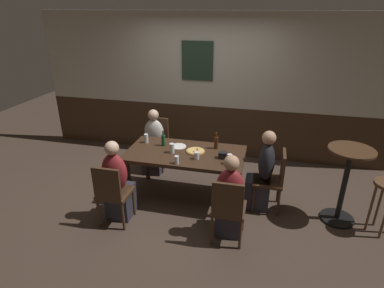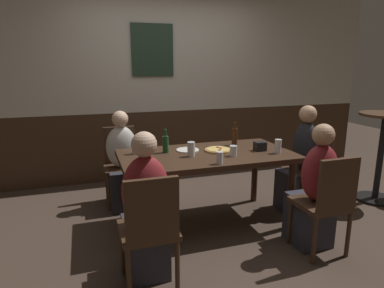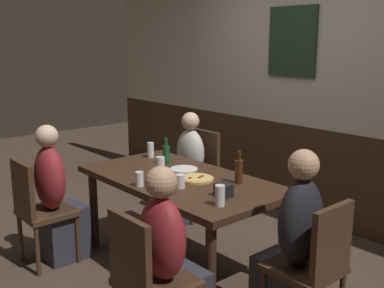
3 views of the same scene
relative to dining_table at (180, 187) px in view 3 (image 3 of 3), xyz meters
name	(u,v)px [view 3 (image 3 of 3)]	position (x,y,z in m)	size (l,w,h in m)	color
ground_plane	(181,264)	(0.00, 0.00, -0.66)	(12.00, 12.00, 0.00)	#423328
wall_back	(309,91)	(0.00, 1.65, 0.64)	(6.40, 0.13, 2.60)	#3D2819
dining_table	(180,187)	(0.00, 0.00, 0.00)	(1.69, 0.89, 0.74)	#382316
chair_left_far	(199,169)	(-0.74, 0.86, -0.16)	(0.40, 0.40, 0.88)	#422B1C
chair_right_near	(146,277)	(0.74, -0.86, -0.16)	(0.40, 0.40, 0.88)	#422B1C
chair_head_east	(315,263)	(1.26, 0.00, -0.16)	(0.40, 0.40, 0.88)	#422B1C
chair_left_near	(38,207)	(-0.74, -0.86, -0.16)	(0.40, 0.40, 0.88)	#422B1C
person_left_far	(187,175)	(-0.74, 0.69, -0.20)	(0.34, 0.37, 1.09)	#2D2D38
person_right_near	(169,272)	(0.74, -0.70, -0.19)	(0.34, 0.37, 1.12)	#2D2D38
person_head_east	(293,254)	(1.10, 0.00, -0.17)	(0.37, 0.34, 1.17)	#2D2D38
person_left_near	(57,204)	(-0.74, -0.70, -0.18)	(0.34, 0.37, 1.14)	#2D2D38
pizza	(197,179)	(0.14, 0.05, 0.09)	(0.27, 0.27, 0.03)	tan
highball_clear	(220,197)	(0.66, -0.21, 0.14)	(0.07, 0.07, 0.14)	silver
beer_glass_half	(139,180)	(-0.02, -0.37, 0.13)	(0.06, 0.06, 0.11)	silver
beer_glass_tall	(151,150)	(-0.67, 0.20, 0.15)	(0.06, 0.06, 0.14)	silver
tumbler_water	(180,182)	(0.21, -0.17, 0.12)	(0.07, 0.07, 0.10)	silver
pint_glass_pale	(160,167)	(-0.18, -0.06, 0.14)	(0.07, 0.07, 0.14)	silver
beer_bottle_green	(166,154)	(-0.38, 0.15, 0.17)	(0.06, 0.06, 0.24)	#194723
beer_bottle_brown	(239,171)	(0.41, 0.23, 0.18)	(0.06, 0.06, 0.25)	#42230F
plate_white_large	(184,169)	(-0.15, 0.16, 0.09)	(0.23, 0.23, 0.01)	white
condiment_caddy	(224,190)	(0.55, -0.07, 0.13)	(0.11, 0.09, 0.09)	black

